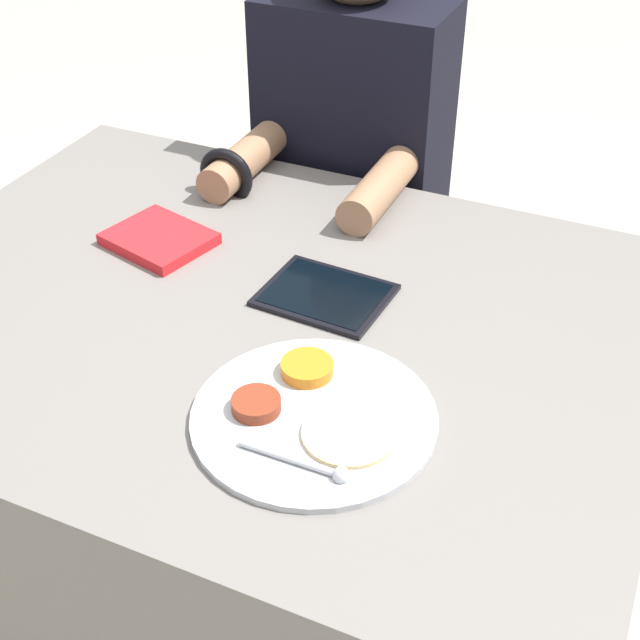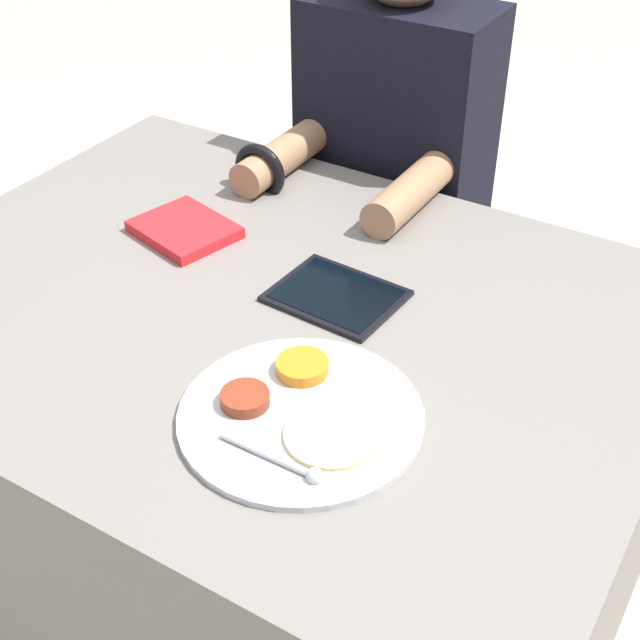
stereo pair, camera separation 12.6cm
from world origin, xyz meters
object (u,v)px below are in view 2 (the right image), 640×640
Objects in this scene: thali_tray at (299,413)px; tablet_device at (336,296)px; red_notebook at (185,230)px; person_diner at (389,226)px.

thali_tray is 0.28m from tablet_device.
thali_tray is 1.68× the size of red_notebook.
person_diner is at bearing 108.98° from thali_tray.
thali_tray is at bearing -69.40° from tablet_device.
thali_tray is 0.26× the size of person_diner.
thali_tray is at bearing -71.02° from person_diner.
person_diner is (-0.17, 0.52, -0.19)m from tablet_device.
thali_tray reaches higher than red_notebook.
person_diner reaches higher than thali_tray.
red_notebook is at bearing 145.33° from thali_tray.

